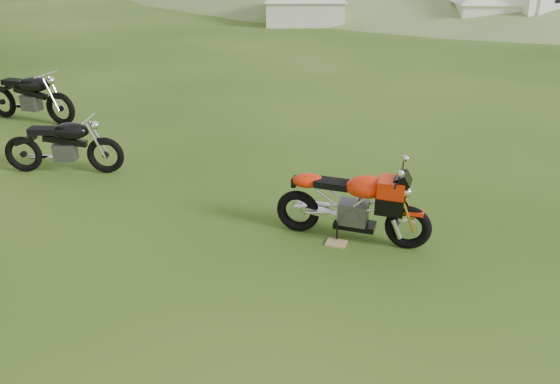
# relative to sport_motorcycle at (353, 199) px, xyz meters

# --- Properties ---
(ground) EXTENTS (120.00, 120.00, 0.00)m
(ground) POSITION_rel_sport_motorcycle_xyz_m (-1.07, -1.06, -0.52)
(ground) COLOR #1E440E
(ground) RESTS_ON ground
(sport_motorcycle) EXTENTS (1.77, 0.94, 1.03)m
(sport_motorcycle) POSITION_rel_sport_motorcycle_xyz_m (0.00, 0.00, 0.00)
(sport_motorcycle) COLOR red
(sport_motorcycle) RESTS_ON ground
(plywood_board) EXTENTS (0.27, 0.25, 0.02)m
(plywood_board) POSITION_rel_sport_motorcycle_xyz_m (-0.18, -0.12, -0.51)
(plywood_board) COLOR tan
(plywood_board) RESTS_ON ground
(vintage_moto_c) EXTENTS (1.98, 1.07, 1.02)m
(vintage_moto_c) POSITION_rel_sport_motorcycle_xyz_m (-5.60, 4.49, -0.01)
(vintage_moto_c) COLOR black
(vintage_moto_c) RESTS_ON ground
(vintage_moto_d) EXTENTS (1.73, 0.44, 0.91)m
(vintage_moto_d) POSITION_rel_sport_motorcycle_xyz_m (-4.04, 1.98, -0.06)
(vintage_moto_d) COLOR black
(vintage_moto_d) RESTS_ON ground
(caravan) EXTENTS (4.55, 3.07, 1.95)m
(caravan) POSITION_rel_sport_motorcycle_xyz_m (9.63, 16.13, 0.46)
(caravan) COLOR white
(caravan) RESTS_ON ground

